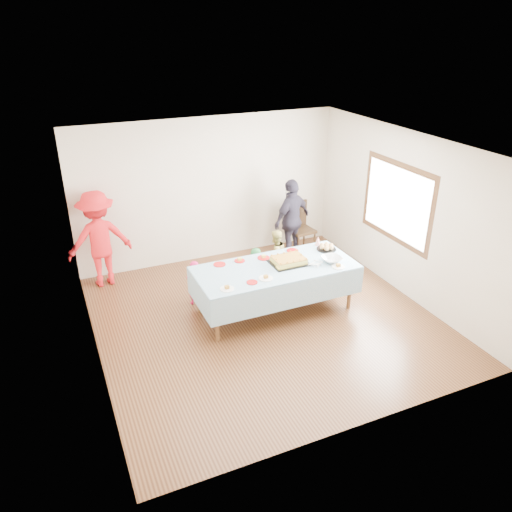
% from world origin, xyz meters
% --- Properties ---
extents(ground, '(5.00, 5.00, 0.00)m').
position_xyz_m(ground, '(0.00, 0.00, 0.00)').
color(ground, '#432413').
rests_on(ground, ground).
extents(room_walls, '(5.04, 5.04, 2.72)m').
position_xyz_m(room_walls, '(0.05, 0.00, 1.77)').
color(room_walls, beige).
rests_on(room_walls, ground).
extents(party_table, '(2.50, 1.10, 0.78)m').
position_xyz_m(party_table, '(0.25, 0.17, 0.72)').
color(party_table, brown).
rests_on(party_table, ground).
extents(birthday_cake, '(0.57, 0.44, 0.10)m').
position_xyz_m(birthday_cake, '(0.50, 0.19, 0.83)').
color(birthday_cake, black).
rests_on(birthday_cake, party_table).
extents(rolls_tray, '(0.32, 0.32, 0.10)m').
position_xyz_m(rolls_tray, '(1.30, 0.40, 0.82)').
color(rolls_tray, black).
rests_on(rolls_tray, party_table).
extents(punch_bowl, '(0.32, 0.32, 0.08)m').
position_xyz_m(punch_bowl, '(1.14, -0.03, 0.82)').
color(punch_bowl, silver).
rests_on(punch_bowl, party_table).
extents(party_hat, '(0.09, 0.09, 0.16)m').
position_xyz_m(party_hat, '(1.26, 0.61, 0.86)').
color(party_hat, white).
rests_on(party_hat, party_table).
extents(fork_pile, '(0.24, 0.18, 0.07)m').
position_xyz_m(fork_pile, '(0.83, -0.05, 0.81)').
color(fork_pile, white).
rests_on(fork_pile, party_table).
extents(plate_red_far_a, '(0.19, 0.19, 0.01)m').
position_xyz_m(plate_red_far_a, '(-0.51, 0.58, 0.79)').
color(plate_red_far_a, red).
rests_on(plate_red_far_a, party_table).
extents(plate_red_far_b, '(0.17, 0.17, 0.01)m').
position_xyz_m(plate_red_far_b, '(-0.18, 0.57, 0.79)').
color(plate_red_far_b, red).
rests_on(plate_red_far_b, party_table).
extents(plate_red_far_c, '(0.20, 0.20, 0.01)m').
position_xyz_m(plate_red_far_c, '(0.21, 0.51, 0.79)').
color(plate_red_far_c, red).
rests_on(plate_red_far_c, party_table).
extents(plate_red_far_d, '(0.19, 0.19, 0.01)m').
position_xyz_m(plate_red_far_d, '(0.76, 0.57, 0.79)').
color(plate_red_far_d, red).
rests_on(plate_red_far_d, party_table).
extents(plate_red_near, '(0.16, 0.16, 0.01)m').
position_xyz_m(plate_red_near, '(-0.28, -0.16, 0.79)').
color(plate_red_near, red).
rests_on(plate_red_near, party_table).
extents(plate_white_left, '(0.20, 0.20, 0.01)m').
position_xyz_m(plate_white_left, '(-0.68, -0.20, 0.79)').
color(plate_white_left, white).
rests_on(plate_white_left, party_table).
extents(plate_white_mid, '(0.21, 0.21, 0.01)m').
position_xyz_m(plate_white_mid, '(-0.04, -0.13, 0.79)').
color(plate_white_mid, white).
rests_on(plate_white_mid, party_table).
extents(plate_white_right, '(0.20, 0.20, 0.01)m').
position_xyz_m(plate_white_right, '(1.13, -0.24, 0.79)').
color(plate_white_right, white).
rests_on(plate_white_right, party_table).
extents(dining_chair, '(0.47, 0.47, 1.02)m').
position_xyz_m(dining_chair, '(1.68, 2.02, 0.57)').
color(dining_chair, black).
rests_on(dining_chair, ground).
extents(toddler_left, '(0.30, 0.23, 0.76)m').
position_xyz_m(toddler_left, '(-0.84, 0.90, 0.38)').
color(toddler_left, '#DA1B5C').
rests_on(toddler_left, ground).
extents(toddler_mid, '(0.43, 0.35, 0.77)m').
position_xyz_m(toddler_mid, '(0.25, 0.90, 0.39)').
color(toddler_mid, '#226832').
rests_on(toddler_mid, ground).
extents(toddler_right, '(0.53, 0.45, 0.93)m').
position_xyz_m(toddler_right, '(0.72, 1.14, 0.46)').
color(toddler_right, '#CCBB5F').
rests_on(toddler_right, ground).
extents(adult_left, '(1.15, 0.73, 1.69)m').
position_xyz_m(adult_left, '(-2.10, 2.20, 0.85)').
color(adult_left, red).
rests_on(adult_left, ground).
extents(adult_right, '(1.00, 0.72, 1.58)m').
position_xyz_m(adult_right, '(1.39, 1.81, 0.79)').
color(adult_right, '#292533').
rests_on(adult_right, ground).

